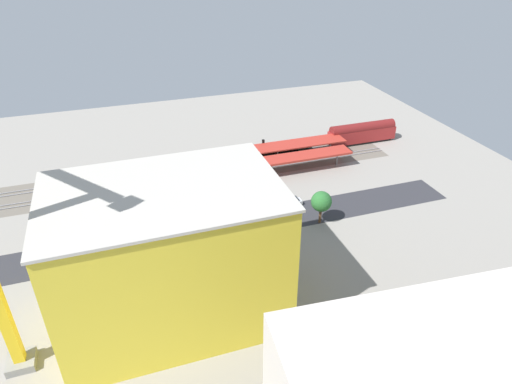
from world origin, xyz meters
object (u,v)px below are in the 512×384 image
at_px(locomotive, 285,148).
at_px(box_truck_2, 142,244).
at_px(platform_canopy_far, 221,154).
at_px(street_tree_0, 196,227).
at_px(parked_car_1, 259,210).
at_px(box_truck_1, 178,243).
at_px(street_tree_1, 321,202).
at_px(construction_building, 170,257).
at_px(parked_car_2, 224,214).
at_px(box_truck_0, 141,251).
at_px(passenger_coach, 362,132).
at_px(traffic_light, 272,217).
at_px(parked_car_6, 69,243).
at_px(parked_car_5, 113,235).
at_px(platform_canopy_near, 237,166).
at_px(parked_car_0, 292,202).
at_px(parked_car_3, 191,222).
at_px(parked_car_4, 152,229).
at_px(street_tree_2, 100,243).

xyz_separation_m(locomotive, box_truck_2, (39.79, 30.20, 0.05)).
bearing_deg(platform_canopy_far, street_tree_0, 67.34).
relative_size(platform_canopy_far, parked_car_1, 14.59).
xyz_separation_m(box_truck_1, street_tree_1, (-28.34, -0.27, 3.13)).
distance_m(construction_building, box_truck_2, 19.21).
xyz_separation_m(platform_canopy_far, street_tree_0, (12.37, 29.63, 0.99)).
height_order(locomotive, parked_car_2, locomotive).
height_order(box_truck_0, box_truck_2, box_truck_2).
relative_size(parked_car_2, construction_building, 0.14).
relative_size(locomotive, passenger_coach, 0.77).
bearing_deg(traffic_light, construction_building, 34.48).
distance_m(parked_car_2, parked_car_6, 29.58).
bearing_deg(street_tree_1, parked_car_6, -9.08).
bearing_deg(platform_canopy_far, parked_car_1, 96.06).
relative_size(platform_canopy_far, box_truck_0, 6.88).
bearing_deg(parked_car_6, parked_car_2, -179.61).
bearing_deg(parked_car_5, parked_car_6, -1.87).
distance_m(platform_canopy_near, locomotive, 18.92).
xyz_separation_m(locomotive, street_tree_1, (5.22, 31.81, 3.15)).
xyz_separation_m(parked_car_0, parked_car_2, (14.92, 0.03, 0.01)).
relative_size(construction_building, box_truck_0, 3.27).
distance_m(box_truck_0, box_truck_2, 2.19).
bearing_deg(parked_car_6, street_tree_0, 159.56).
bearing_deg(platform_canopy_near, parked_car_3, 46.47).
xyz_separation_m(box_truck_2, traffic_light, (-23.98, 2.43, 2.36)).
bearing_deg(parked_car_6, parked_car_1, 179.40).
distance_m(locomotive, parked_car_0, 25.33).
xyz_separation_m(locomotive, traffic_light, (15.82, 32.63, 2.42)).
height_order(parked_car_6, street_tree_0, street_tree_0).
bearing_deg(box_truck_1, box_truck_2, -16.76).
distance_m(parked_car_1, street_tree_1, 13.18).
bearing_deg(platform_canopy_near, parked_car_0, 119.55).
xyz_separation_m(passenger_coach, parked_car_0, (30.40, 24.02, -2.29)).
distance_m(parked_car_4, street_tree_2, 12.58).
bearing_deg(passenger_coach, box_truck_1, 29.81).
bearing_deg(street_tree_0, box_truck_0, -1.30).
relative_size(construction_building, traffic_light, 5.03).
relative_size(platform_canopy_far, construction_building, 2.10).
bearing_deg(street_tree_2, platform_canopy_far, -134.64).
xyz_separation_m(platform_canopy_far, parked_car_6, (34.67, 21.32, -3.09)).
distance_m(parked_car_6, box_truck_2, 14.04).
relative_size(passenger_coach, street_tree_0, 2.56).
bearing_deg(locomotive, parked_car_0, 71.64).
height_order(platform_canopy_near, locomotive, locomotive).
relative_size(parked_car_1, parked_car_5, 0.94).
xyz_separation_m(passenger_coach, parked_car_1, (37.93, 24.64, -2.26)).
bearing_deg(parked_car_5, traffic_light, 164.27).
xyz_separation_m(box_truck_0, box_truck_2, (-0.51, -2.13, 0.04)).
bearing_deg(parked_car_2, platform_canopy_near, -116.25).
relative_size(parked_car_5, box_truck_1, 0.48).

